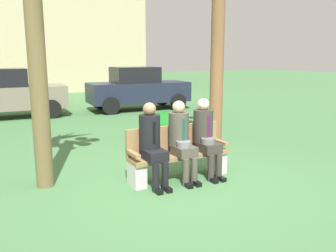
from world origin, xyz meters
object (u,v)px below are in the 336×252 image
object	(u,v)px
seated_man_left	(152,140)
shrub_near_bench	(166,124)
parked_car_near	(4,94)
parked_car_far	(138,89)
park_bench	(177,154)
seated_man_middle	(181,137)
seated_man_right	(206,134)

from	to	relation	value
seated_man_left	shrub_near_bench	xyz separation A→B (m)	(1.86, 3.05, -0.41)
parked_car_near	parked_car_far	world-z (taller)	same
park_bench	seated_man_middle	world-z (taller)	seated_man_middle
parked_car_near	parked_car_far	xyz separation A→B (m)	(4.78, -0.31, 0.00)
seated_man_middle	parked_car_near	bearing A→B (deg)	104.77
seated_man_middle	seated_man_right	size ratio (longest dim) A/B	0.99
seated_man_left	parked_car_near	distance (m)	8.35
seated_man_right	parked_car_near	world-z (taller)	parked_car_near
park_bench	seated_man_middle	xyz separation A→B (m)	(-0.00, -0.13, 0.33)
park_bench	seated_man_right	world-z (taller)	seated_man_right
park_bench	shrub_near_bench	size ratio (longest dim) A/B	1.64
park_bench	seated_man_middle	distance (m)	0.35
seated_man_middle	parked_car_far	world-z (taller)	parked_car_far
parked_car_near	seated_man_right	bearing A→B (deg)	-72.06
seated_man_left	seated_man_middle	size ratio (longest dim) A/B	1.00
seated_man_right	parked_car_far	xyz separation A→B (m)	(2.13, 7.88, 0.09)
parked_car_near	parked_car_far	distance (m)	4.79
parked_car_far	seated_man_right	bearing A→B (deg)	-105.09
seated_man_right	parked_car_far	distance (m)	8.17
seated_man_right	parked_car_far	world-z (taller)	parked_car_far
seated_man_right	seated_man_left	bearing A→B (deg)	179.73
seated_man_middle	seated_man_right	bearing A→B (deg)	0.13
park_bench	seated_man_right	size ratio (longest dim) A/B	1.30
seated_man_right	shrub_near_bench	world-z (taller)	seated_man_right
seated_man_left	park_bench	bearing A→B (deg)	12.53
shrub_near_bench	seated_man_right	bearing A→B (deg)	-105.33
seated_man_middle	shrub_near_bench	size ratio (longest dim) A/B	1.25
parked_car_far	parked_car_near	bearing A→B (deg)	176.31
seated_man_middle	seated_man_right	distance (m)	0.49
park_bench	seated_man_left	world-z (taller)	seated_man_left
parked_car_near	seated_man_left	bearing A→B (deg)	-78.78
seated_man_left	shrub_near_bench	bearing A→B (deg)	58.55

